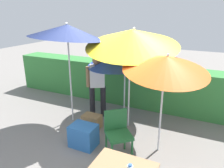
{
  "coord_description": "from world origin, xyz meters",
  "views": [
    {
      "loc": [
        1.9,
        -3.74,
        2.64
      ],
      "look_at": [
        0.0,
        0.3,
        1.1
      ],
      "focal_mm": 34.45,
      "sensor_mm": 36.0,
      "label": 1
    }
  ],
  "objects": [
    {
      "name": "crate_cardboard",
      "position": [
        -0.45,
        0.14,
        0.16
      ],
      "size": [
        0.43,
        0.28,
        0.31
      ],
      "primitive_type": "cube",
      "color": "#9E7A4C",
      "rests_on": "ground_plane"
    },
    {
      "name": "person_vendor",
      "position": [
        -0.6,
        0.71,
        0.93
      ],
      "size": [
        0.52,
        0.37,
        1.88
      ],
      "color": "black",
      "rests_on": "ground_plane"
    },
    {
      "name": "umbrella_yellow",
      "position": [
        0.34,
        0.57,
        2.09
      ],
      "size": [
        2.04,
        2.04,
        2.5
      ],
      "color": "silver",
      "rests_on": "ground_plane"
    },
    {
      "name": "umbrella_navy",
      "position": [
        -0.04,
        1.16,
        1.59
      ],
      "size": [
        1.99,
        1.98,
        1.93
      ],
      "color": "silver",
      "rests_on": "ground_plane"
    },
    {
      "name": "chair_plastic",
      "position": [
        0.51,
        -0.54,
        0.51
      ],
      "size": [
        0.62,
        0.62,
        0.89
      ],
      "color": "#236633",
      "rests_on": "ground_plane"
    },
    {
      "name": "hedge_row",
      "position": [
        0.0,
        1.9,
        0.59
      ],
      "size": [
        8.0,
        0.7,
        1.17
      ],
      "primitive_type": "cube",
      "color": "#38843D",
      "rests_on": "ground_plane"
    },
    {
      "name": "ground_plane",
      "position": [
        0.0,
        0.0,
        0.0
      ],
      "size": [
        24.0,
        24.0,
        0.0
      ],
      "primitive_type": "plane",
      "color": "gray"
    },
    {
      "name": "umbrella_orange",
      "position": [
        1.2,
        -0.05,
        1.76
      ],
      "size": [
        1.56,
        1.54,
        2.07
      ],
      "color": "silver",
      "rests_on": "ground_plane"
    },
    {
      "name": "cooler_box",
      "position": [
        -0.23,
        -0.57,
        0.23
      ],
      "size": [
        0.52,
        0.39,
        0.46
      ],
      "primitive_type": "cube",
      "color": "#2D6BB7",
      "rests_on": "ground_plane"
    },
    {
      "name": "umbrella_rainbow",
      "position": [
        -1.07,
        0.25,
        2.19
      ],
      "size": [
        1.72,
        1.72,
        2.45
      ],
      "color": "silver",
      "rests_on": "ground_plane"
    }
  ]
}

